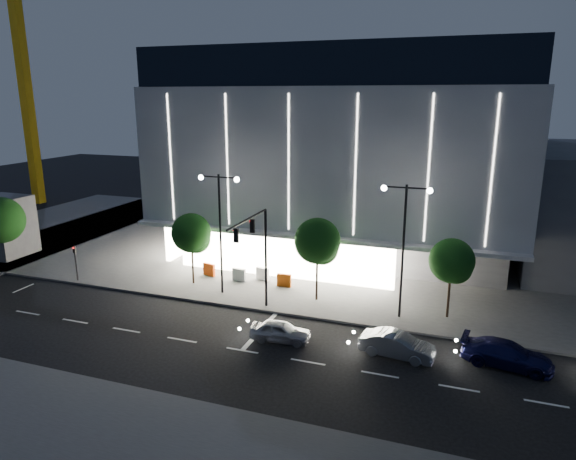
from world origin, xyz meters
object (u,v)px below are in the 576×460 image
Objects in this scene: tree_mid at (318,244)px; car_second at (397,345)px; traffic_mast at (257,244)px; ped_signal_far at (75,259)px; street_lamp_west at (220,216)px; barrier_d at (239,275)px; tree_right at (452,263)px; street_lamp_east at (404,232)px; tree_left at (192,235)px; barrier_b at (263,274)px; tower_crane at (27,46)px; barrier_a at (209,270)px; car_third at (507,354)px; barrier_c at (284,280)px; car_lead at (280,331)px.

car_second is (6.53, -6.22, -3.64)m from tree_mid.
traffic_mast is 2.36× the size of ped_signal_far.
street_lamp_west reaches higher than barrier_d.
street_lamp_east is at bearing -161.37° from tree_right.
tree_left is 5.20× the size of barrier_b.
street_lamp_west is 1.46× the size of tree_mid.
tower_crane is 44.70m from barrier_a.
car_third is 4.35× the size of barrier_c.
traffic_mast is 16.35m from ped_signal_far.
traffic_mast is at bearing -58.40° from barrier_b.
street_lamp_east is (9.00, 2.66, 0.93)m from traffic_mast.
street_lamp_west is 0.28× the size of tower_crane.
tree_right is (53.95, -20.98, -16.62)m from tower_crane.
street_lamp_east is at bearing 3.44° from ped_signal_far.
car_third is (19.34, -4.29, -5.26)m from street_lamp_west.
street_lamp_east is 10.00m from car_lead.
barrier_c is at bearing 73.68° from car_third.
ped_signal_far is at bearing -176.56° from street_lamp_east.
tower_crane is at bearing 137.80° from ped_signal_far.
traffic_mast is 7.89m from barrier_d.
street_lamp_west is 15.44m from car_second.
barrier_d is at bearing 6.49° from barrier_a.
car_second reaches higher than barrier_d.
ped_signal_far is 19.15m from car_lead.
barrier_d is (-3.86, 5.32, -4.38)m from traffic_mast.
ped_signal_far is (-12.00, -1.50, -4.07)m from street_lamp_west.
tree_mid is at bearing 74.63° from car_third.
car_lead is at bearing -47.09° from barrier_d.
street_lamp_east is (13.00, 0.00, 0.00)m from street_lamp_west.
traffic_mast is at bearing -27.09° from barrier_a.
car_third reaches higher than barrier_b.
tree_mid reaches higher than tree_right.
ped_signal_far is 10.42m from barrier_a.
tree_left is (-6.97, 3.68, -0.99)m from traffic_mast.
tower_crane is 5.59× the size of tree_left.
car_third is at bearing -57.99° from tree_right.
car_lead is (9.63, -6.62, -3.41)m from tree_left.
tree_mid reaches higher than barrier_b.
street_lamp_east is at bearing -53.46° from car_lead.
tower_crane is at bearing 149.53° from traffic_mast.
street_lamp_west is 8.18× the size of barrier_b.
car_third is (22.32, -5.31, -3.34)m from tree_left.
barrier_b is (13.82, 4.97, -1.24)m from ped_signal_far.
car_second reaches higher than car_lead.
street_lamp_west is 1.00× the size of street_lamp_east.
traffic_mast is 0.79× the size of street_lamp_west.
tree_mid is at bearing -8.10° from car_lead.
street_lamp_west is (-4.00, 2.66, 0.93)m from traffic_mast.
barrier_a is 1.00× the size of barrier_c.
street_lamp_west is 12.76m from ped_signal_far.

